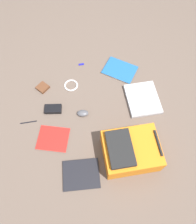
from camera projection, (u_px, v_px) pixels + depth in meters
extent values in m
plane|color=brown|center=(96.00, 118.00, 1.78)|extent=(3.84, 3.84, 0.00)
cube|color=orange|center=(131.00, 151.00, 1.56)|extent=(0.40, 0.46, 0.17)
cube|color=black|center=(120.00, 148.00, 1.46)|extent=(0.30, 0.23, 0.04)
cylinder|color=black|center=(158.00, 143.00, 1.49)|extent=(0.18, 0.07, 0.02)
cube|color=#929296|center=(142.00, 99.00, 1.85)|extent=(0.38, 0.34, 0.02)
cube|color=#B7B7BC|center=(143.00, 98.00, 1.83)|extent=(0.37, 0.34, 0.01)
cube|color=silver|center=(120.00, 70.00, 1.99)|extent=(0.28, 0.32, 0.01)
cube|color=#1E5999|center=(120.00, 70.00, 1.99)|extent=(0.29, 0.33, 0.00)
cube|color=silver|center=(53.00, 139.00, 1.69)|extent=(0.19, 0.23, 0.01)
cube|color=red|center=(53.00, 138.00, 1.69)|extent=(0.20, 0.23, 0.00)
cube|color=silver|center=(81.00, 175.00, 1.57)|extent=(0.26, 0.29, 0.01)
cube|color=black|center=(81.00, 174.00, 1.56)|extent=(0.26, 0.30, 0.00)
ellipsoid|color=#4C4C51|center=(83.00, 113.00, 1.78)|extent=(0.07, 0.10, 0.04)
torus|color=silver|center=(71.00, 85.00, 1.92)|extent=(0.12, 0.12, 0.01)
cube|color=black|center=(53.00, 109.00, 1.80)|extent=(0.10, 0.15, 0.03)
cylinder|color=black|center=(28.00, 122.00, 1.76)|extent=(0.05, 0.13, 0.01)
cube|color=#59331E|center=(43.00, 87.00, 1.90)|extent=(0.12, 0.12, 0.02)
cube|color=#191999|center=(81.00, 64.00, 2.03)|extent=(0.03, 0.05, 0.01)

